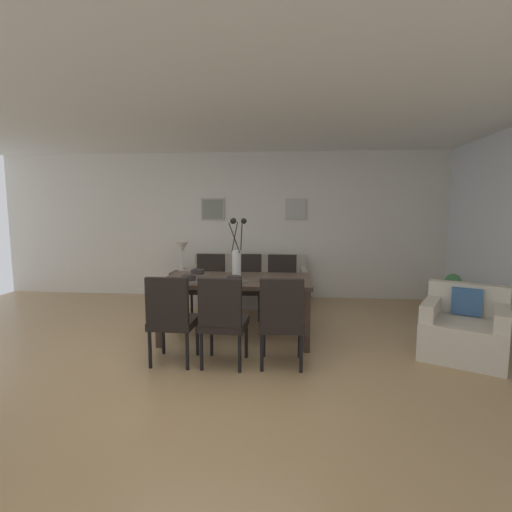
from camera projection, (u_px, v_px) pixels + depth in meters
The scene contains 24 objects.
ground_plane at pixel (202, 367), 3.77m from camera, with size 9.00×9.00×0.00m, color tan.
back_wall_panel at pixel (242, 225), 6.83m from camera, with size 9.00×0.10×2.60m, color silver.
ceiling_panel at pixel (207, 105), 3.85m from camera, with size 9.00×7.20×0.08m, color white.
dining_table at pixel (237, 284), 4.59m from camera, with size 1.80×0.98×0.74m.
dining_chair_near_left at pixel (171, 316), 3.77m from camera, with size 0.45×0.45×0.92m.
dining_chair_near_right at pixel (209, 282), 5.54m from camera, with size 0.46×0.46×0.92m.
dining_chair_far_left at pixel (223, 317), 3.71m from camera, with size 0.46×0.46×0.92m.
dining_chair_far_right at pixel (247, 283), 5.52m from camera, with size 0.46×0.46×0.92m.
dining_chair_mid_left at pixel (282, 318), 3.70m from camera, with size 0.45×0.45×0.92m.
dining_chair_mid_right at pixel (282, 284), 5.45m from camera, with size 0.45×0.45×0.92m.
centerpiece_vase at pixel (237, 255), 4.55m from camera, with size 0.21×0.23×0.73m.
placemat_near_left at pixel (189, 281), 4.41m from camera, with size 0.32×0.32×0.01m, color #4C4742.
bowl_near_left at pixel (189, 278), 4.41m from camera, with size 0.17×0.17×0.07m.
placemat_near_right at pixel (198, 274), 4.85m from camera, with size 0.32×0.32×0.01m, color #4C4742.
bowl_near_right at pixel (198, 272), 4.84m from camera, with size 0.17×0.17×0.07m.
placemat_far_left at pixel (234, 281), 4.36m from camera, with size 0.32×0.32×0.01m, color #4C4742.
bowl_far_left at pixel (234, 278), 4.36m from camera, with size 0.17×0.17×0.07m.
sofa at pixel (249, 287), 6.39m from camera, with size 1.96×0.84×0.80m.
side_table at pixel (183, 286), 6.49m from camera, with size 0.36×0.36×0.52m, color #3D2D23.
table_lamp at pixel (182, 250), 6.42m from camera, with size 0.22×0.22×0.51m.
armchair at pixel (464, 330), 4.04m from camera, with size 1.08×1.08×0.75m.
framed_picture_left at pixel (213, 209), 6.77m from camera, with size 0.42×0.03×0.40m.
framed_picture_center at pixel (296, 209), 6.64m from camera, with size 0.37×0.03×0.37m.
potted_plant at pixel (448, 294), 5.40m from camera, with size 0.36×0.36×0.67m.
Camera 1 is at (0.86, -3.55, 1.55)m, focal length 26.29 mm.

